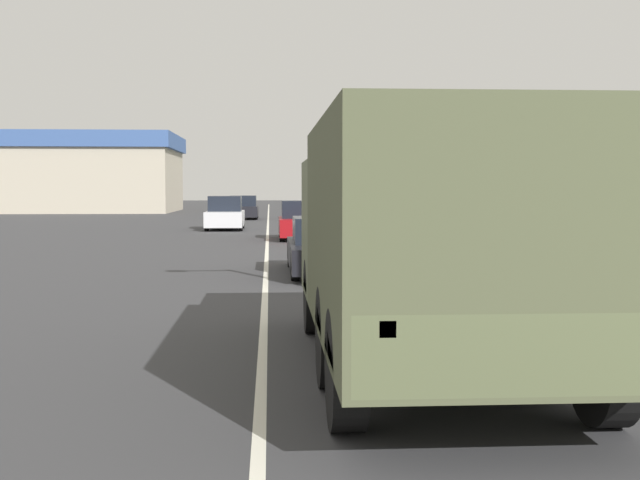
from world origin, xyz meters
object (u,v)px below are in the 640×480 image
object	(u,v)px
car_second_ahead	(303,222)
car_fourth_ahead	(243,208)
car_nearest_ahead	(329,247)
car_third_ahead	(225,215)
military_truck	(428,234)

from	to	relation	value
car_second_ahead	car_fourth_ahead	world-z (taller)	car_second_ahead
car_nearest_ahead	car_third_ahead	size ratio (longest dim) A/B	1.20
car_third_ahead	car_fourth_ahead	bearing A→B (deg)	88.03
car_second_ahead	car_third_ahead	distance (m)	8.48
car_second_ahead	car_fourth_ahead	bearing A→B (deg)	98.24
military_truck	car_fourth_ahead	size ratio (longest dim) A/B	1.52
car_second_ahead	car_fourth_ahead	xyz separation A→B (m)	(-3.08, 21.29, -0.00)
car_second_ahead	car_fourth_ahead	size ratio (longest dim) A/B	0.85
car_nearest_ahead	military_truck	bearing A→B (deg)	-88.13
car_nearest_ahead	car_third_ahead	distance (m)	20.78
car_fourth_ahead	car_second_ahead	bearing A→B (deg)	-81.76
military_truck	car_second_ahead	xyz separation A→B (m)	(-0.44, 23.39, -0.87)
car_nearest_ahead	car_fourth_ahead	world-z (taller)	car_fourth_ahead
military_truck	car_third_ahead	bearing A→B (deg)	97.33
car_fourth_ahead	car_third_ahead	bearing A→B (deg)	-91.97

